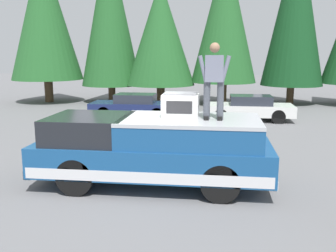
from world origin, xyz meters
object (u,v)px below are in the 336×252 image
Objects in this scene: person_on_truck_bed at (214,79)px; parked_car_white at (249,108)px; compressor_unit at (181,105)px; pickup_truck at (153,149)px; parked_car_navy at (134,106)px.

parked_car_white is at bearing -9.40° from person_on_truck_bed.
parked_car_white is at bearing -14.33° from compressor_unit.
compressor_unit is (0.18, -0.63, 1.05)m from pickup_truck.
pickup_truck is at bearing -164.81° from parked_car_navy.
pickup_truck is at bearing 162.34° from parked_car_white.
person_on_truck_bed is at bearing -111.51° from compressor_unit.
parked_car_white is (9.08, -2.32, -1.35)m from compressor_unit.
parked_car_white is at bearing -89.67° from parked_car_navy.
person_on_truck_bed is 0.41× the size of parked_car_white.
person_on_truck_bed is at bearing -157.35° from parked_car_navy.
parked_car_white is 1.00× the size of parked_car_navy.
person_on_truck_bed reaches higher than parked_car_white.
person_on_truck_bed reaches higher than parked_car_navy.
parked_car_navy is at bearing 22.65° from person_on_truck_bed.
person_on_truck_bed reaches higher than pickup_truck.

